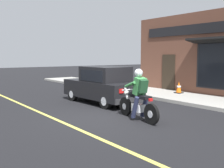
{
  "coord_description": "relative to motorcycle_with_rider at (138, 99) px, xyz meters",
  "views": [
    {
      "loc": [
        -5.33,
        -6.93,
        2.01
      ],
      "look_at": [
        0.7,
        0.98,
        0.95
      ],
      "focal_mm": 42.0,
      "sensor_mm": 36.0,
      "label": 1
    }
  ],
  "objects": [
    {
      "name": "storefront_building",
      "position": [
        6.01,
        0.89,
        1.43
      ],
      "size": [
        1.25,
        10.09,
        4.2
      ],
      "color": "brown",
      "rests_on": "ground"
    },
    {
      "name": "car_hatchback",
      "position": [
        0.86,
        3.16,
        0.09
      ],
      "size": [
        1.77,
        3.83,
        1.57
      ],
      "color": "black",
      "rests_on": "ground"
    },
    {
      "name": "ground_plane",
      "position": [
        -0.27,
        0.95,
        -0.68
      ],
      "size": [
        80.0,
        80.0,
        0.0
      ],
      "primitive_type": "plane",
      "color": "black"
    },
    {
      "name": "traffic_cone",
      "position": [
        5.09,
        2.44,
        -0.25
      ],
      "size": [
        0.36,
        0.36,
        0.6
      ],
      "color": "black",
      "rests_on": "sidewalk_curb"
    },
    {
      "name": "lane_stripe",
      "position": [
        -2.07,
        3.95,
        -0.67
      ],
      "size": [
        0.12,
        19.8,
        0.01
      ],
      "primitive_type": "cube",
      "color": "#D1C64C",
      "rests_on": "ground"
    },
    {
      "name": "sidewalk_curb",
      "position": [
        4.48,
        3.95,
        -0.61
      ],
      "size": [
        2.6,
        22.0,
        0.14
      ],
      "primitive_type": "cube",
      "color": "#9E9B93",
      "rests_on": "ground"
    },
    {
      "name": "motorcycle_with_rider",
      "position": [
        0.0,
        0.0,
        0.0
      ],
      "size": [
        0.63,
        2.02,
        1.62
      ],
      "color": "black",
      "rests_on": "ground"
    }
  ]
}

